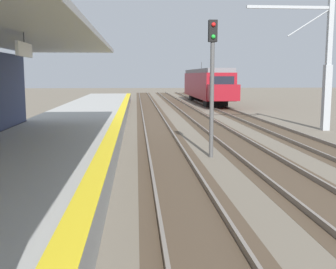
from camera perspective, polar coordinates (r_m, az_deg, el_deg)
name	(u,v)px	position (r m, az deg, el deg)	size (l,w,h in m)	color
station_platform	(38,160)	(14.28, -17.20, -3.28)	(5.00, 80.00, 0.91)	#A8A8A3
track_pair_nearest_platform	(165,149)	(17.96, -0.41, -1.96)	(2.34, 120.00, 0.16)	#4C3D2D
track_pair_middle	(243,148)	(18.50, 10.15, -1.79)	(2.34, 120.00, 0.16)	#4C3D2D
track_pair_far_side	(320,147)	(19.63, 19.82, -1.59)	(2.34, 120.00, 0.16)	#4C3D2D
approaching_train	(207,84)	(48.47, 5.25, 6.80)	(2.93, 19.60, 4.76)	maroon
rail_signal_post	(212,74)	(16.19, 6.00, 8.09)	(0.32, 0.34, 5.20)	#4C4C4C
catenary_pylon_far_side	(323,68)	(25.79, 20.22, 8.50)	(5.00, 0.40, 7.50)	#9EA3A8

